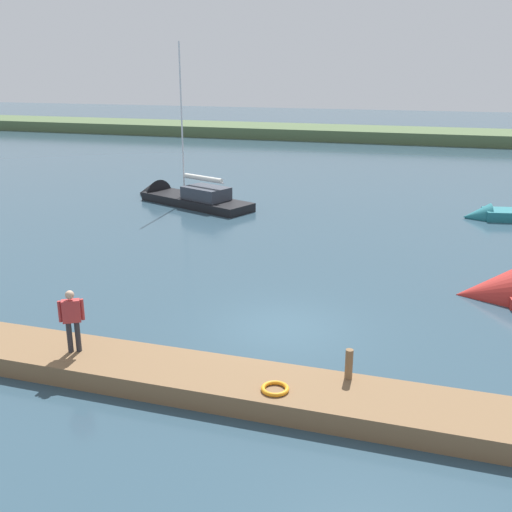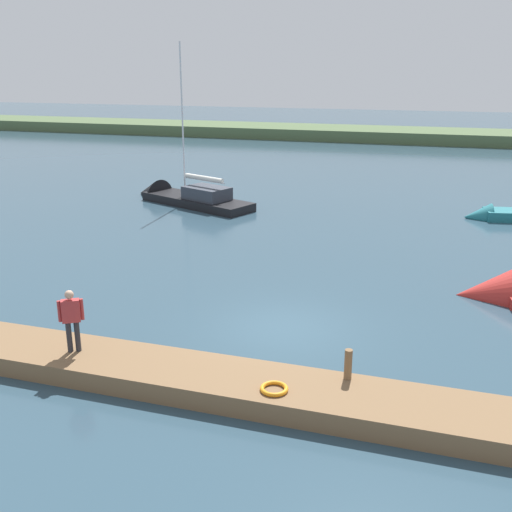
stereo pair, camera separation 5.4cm
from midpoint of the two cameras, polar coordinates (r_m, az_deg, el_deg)
ground_plane at (r=18.42m, az=2.53°, el=-6.92°), size 200.00×200.00×0.00m
far_shoreline at (r=67.99m, az=13.86°, el=10.68°), size 180.00×8.00×2.40m
dock_pier at (r=14.80m, az=-1.63°, el=-12.32°), size 25.12×1.95×0.52m
mooring_post_near at (r=14.57m, az=8.78°, el=-10.19°), size 0.19×0.19×0.76m
life_ring_buoy at (r=14.07m, az=1.72°, el=-12.58°), size 0.66×0.66×0.10m
sailboat_far_left at (r=35.65m, az=-7.30°, el=5.44°), size 8.81×5.27×9.96m
person_on_dock at (r=16.15m, az=-17.32°, el=-5.57°), size 0.57×0.43×1.71m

